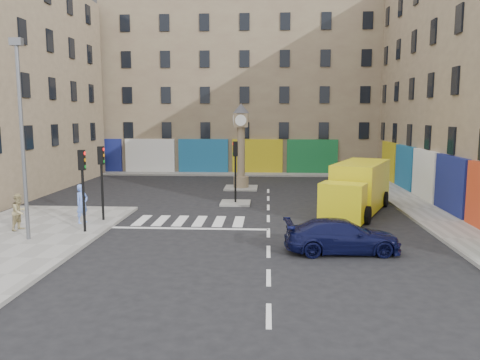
# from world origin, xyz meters

# --- Properties ---
(ground) EXTENTS (120.00, 120.00, 0.00)m
(ground) POSITION_xyz_m (0.00, 0.00, 0.00)
(ground) COLOR black
(ground) RESTS_ON ground
(sidewalk_left) EXTENTS (7.00, 16.00, 0.15)m
(sidewalk_left) POSITION_xyz_m (-11.00, -2.00, 0.07)
(sidewalk_left) COLOR gray
(sidewalk_left) RESTS_ON ground
(sidewalk_right) EXTENTS (2.60, 30.00, 0.15)m
(sidewalk_right) POSITION_xyz_m (8.70, 10.00, 0.07)
(sidewalk_right) COLOR gray
(sidewalk_right) RESTS_ON ground
(sidewalk_far) EXTENTS (32.00, 2.40, 0.15)m
(sidewalk_far) POSITION_xyz_m (-4.00, 22.20, 0.07)
(sidewalk_far) COLOR gray
(sidewalk_far) RESTS_ON ground
(island_near) EXTENTS (1.80, 1.80, 0.12)m
(island_near) POSITION_xyz_m (-2.00, 8.00, 0.06)
(island_near) COLOR gray
(island_near) RESTS_ON ground
(island_far) EXTENTS (2.40, 2.40, 0.12)m
(island_far) POSITION_xyz_m (-2.00, 14.00, 0.06)
(island_far) COLOR gray
(island_far) RESTS_ON ground
(building_far) EXTENTS (32.00, 10.00, 17.00)m
(building_far) POSITION_xyz_m (-4.00, 28.00, 8.50)
(building_far) COLOR #827456
(building_far) RESTS_ON ground
(traffic_light_left_near) EXTENTS (0.28, 0.22, 3.70)m
(traffic_light_left_near) POSITION_xyz_m (-8.30, 0.20, 2.62)
(traffic_light_left_near) COLOR black
(traffic_light_left_near) RESTS_ON sidewalk_left
(traffic_light_left_far) EXTENTS (0.28, 0.22, 3.70)m
(traffic_light_left_far) POSITION_xyz_m (-8.30, 2.60, 2.62)
(traffic_light_left_far) COLOR black
(traffic_light_left_far) RESTS_ON sidewalk_left
(traffic_light_island) EXTENTS (0.28, 0.22, 3.70)m
(traffic_light_island) POSITION_xyz_m (-2.00, 8.00, 2.59)
(traffic_light_island) COLOR black
(traffic_light_island) RESTS_ON island_near
(lamp_post) EXTENTS (0.50, 0.25, 8.30)m
(lamp_post) POSITION_xyz_m (-10.20, -1.20, 4.79)
(lamp_post) COLOR #595B60
(lamp_post) RESTS_ON sidewalk_left
(clock_pillar) EXTENTS (1.20, 1.20, 6.10)m
(clock_pillar) POSITION_xyz_m (-2.00, 14.00, 3.55)
(clock_pillar) COLOR #8F7A5E
(clock_pillar) RESTS_ON island_far
(navy_sedan) EXTENTS (4.65, 2.16, 1.31)m
(navy_sedan) POSITION_xyz_m (2.89, -1.89, 0.66)
(navy_sedan) COLOR black
(navy_sedan) RESTS_ON ground
(yellow_van) EXTENTS (5.01, 7.77, 2.73)m
(yellow_van) POSITION_xyz_m (4.99, 6.15, 1.36)
(yellow_van) COLOR yellow
(yellow_van) RESTS_ON ground
(pedestrian_blue) EXTENTS (0.69, 0.82, 1.90)m
(pedestrian_blue) POSITION_xyz_m (-9.08, 1.90, 1.10)
(pedestrian_blue) COLOR #6182DE
(pedestrian_blue) RESTS_ON sidewalk_left
(pedestrian_tan) EXTENTS (0.82, 0.95, 1.69)m
(pedestrian_tan) POSITION_xyz_m (-11.38, 0.32, 0.99)
(pedestrian_tan) COLOR tan
(pedestrian_tan) RESTS_ON sidewalk_left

